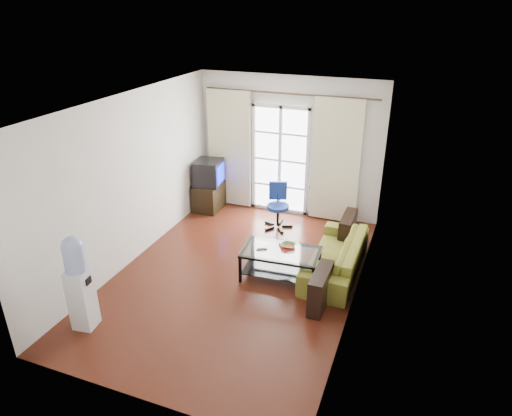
{
  "coord_description": "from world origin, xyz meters",
  "views": [
    {
      "loc": [
        2.43,
        -5.54,
        3.96
      ],
      "look_at": [
        0.18,
        0.35,
        1.05
      ],
      "focal_mm": 32.0,
      "sensor_mm": 36.0,
      "label": 1
    }
  ],
  "objects_px": {
    "coffee_table": "(281,260)",
    "tv_stand": "(210,196)",
    "task_chair": "(278,214)",
    "sofa": "(336,255)",
    "water_cooler": "(79,281)",
    "crt_tv": "(208,172)"
  },
  "relations": [
    {
      "from": "sofa",
      "to": "water_cooler",
      "type": "xyz_separation_m",
      "value": [
        -2.79,
        -2.5,
        0.42
      ]
    },
    {
      "from": "coffee_table",
      "to": "tv_stand",
      "type": "height_order",
      "value": "tv_stand"
    },
    {
      "from": "coffee_table",
      "to": "sofa",
      "type": "bearing_deg",
      "value": 33.28
    },
    {
      "from": "crt_tv",
      "to": "task_chair",
      "type": "relative_size",
      "value": 0.7
    },
    {
      "from": "tv_stand",
      "to": "sofa",
      "type": "bearing_deg",
      "value": -28.17
    },
    {
      "from": "crt_tv",
      "to": "water_cooler",
      "type": "height_order",
      "value": "water_cooler"
    },
    {
      "from": "crt_tv",
      "to": "water_cooler",
      "type": "relative_size",
      "value": 0.45
    },
    {
      "from": "coffee_table",
      "to": "task_chair",
      "type": "bearing_deg",
      "value": 109.88
    },
    {
      "from": "coffee_table",
      "to": "crt_tv",
      "type": "height_order",
      "value": "crt_tv"
    },
    {
      "from": "crt_tv",
      "to": "water_cooler",
      "type": "bearing_deg",
      "value": -94.78
    },
    {
      "from": "coffee_table",
      "to": "task_chair",
      "type": "height_order",
      "value": "task_chair"
    },
    {
      "from": "sofa",
      "to": "crt_tv",
      "type": "relative_size",
      "value": 3.18
    },
    {
      "from": "task_chair",
      "to": "water_cooler",
      "type": "bearing_deg",
      "value": -131.27
    },
    {
      "from": "coffee_table",
      "to": "tv_stand",
      "type": "xyz_separation_m",
      "value": [
        -2.17,
        1.95,
        -0.03
      ]
    },
    {
      "from": "crt_tv",
      "to": "sofa",
      "type": "bearing_deg",
      "value": -32.51
    },
    {
      "from": "sofa",
      "to": "tv_stand",
      "type": "bearing_deg",
      "value": -115.91
    },
    {
      "from": "coffee_table",
      "to": "water_cooler",
      "type": "height_order",
      "value": "water_cooler"
    },
    {
      "from": "coffee_table",
      "to": "crt_tv",
      "type": "distance_m",
      "value": 2.93
    },
    {
      "from": "coffee_table",
      "to": "task_chair",
      "type": "xyz_separation_m",
      "value": [
        -0.59,
        1.64,
        -0.06
      ]
    },
    {
      "from": "crt_tv",
      "to": "water_cooler",
      "type": "xyz_separation_m",
      "value": [
        0.12,
        -3.92,
        -0.09
      ]
    },
    {
      "from": "sofa",
      "to": "water_cooler",
      "type": "bearing_deg",
      "value": -47.48
    },
    {
      "from": "tv_stand",
      "to": "water_cooler",
      "type": "bearing_deg",
      "value": -89.8
    }
  ]
}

